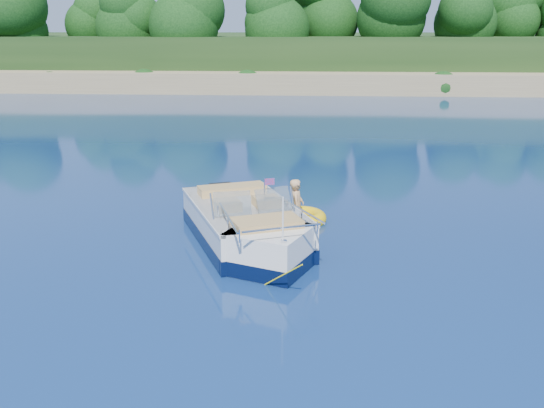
# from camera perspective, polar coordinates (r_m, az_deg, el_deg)

# --- Properties ---
(ground) EXTENTS (160.00, 160.00, 0.00)m
(ground) POSITION_cam_1_polar(r_m,az_deg,el_deg) (10.99, 9.14, -9.14)
(ground) COLOR #091D44
(ground) RESTS_ON ground
(shoreline) EXTENTS (170.00, 59.00, 6.00)m
(shoreline) POSITION_cam_1_polar(r_m,az_deg,el_deg) (73.77, 4.87, 13.31)
(shoreline) COLOR #8C7851
(shoreline) RESTS_ON ground
(treeline) EXTENTS (150.00, 7.12, 8.19)m
(treeline) POSITION_cam_1_polar(r_m,az_deg,el_deg) (50.93, 5.39, 17.15)
(treeline) COLOR #321B10
(treeline) RESTS_ON ground
(motorboat) EXTENTS (3.46, 5.48, 1.94)m
(motorboat) POSITION_cam_1_polar(r_m,az_deg,el_deg) (13.43, -2.17, -2.43)
(motorboat) COLOR white
(motorboat) RESTS_ON ground
(tow_tube) EXTENTS (1.37, 1.37, 0.35)m
(tow_tube) POSITION_cam_1_polar(r_m,az_deg,el_deg) (15.21, 2.69, -1.31)
(tow_tube) COLOR yellow
(tow_tube) RESTS_ON ground
(boy) EXTENTS (0.36, 0.79, 1.54)m
(boy) POSITION_cam_1_polar(r_m,az_deg,el_deg) (15.32, 2.33, -1.54)
(boy) COLOR tan
(boy) RESTS_ON ground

